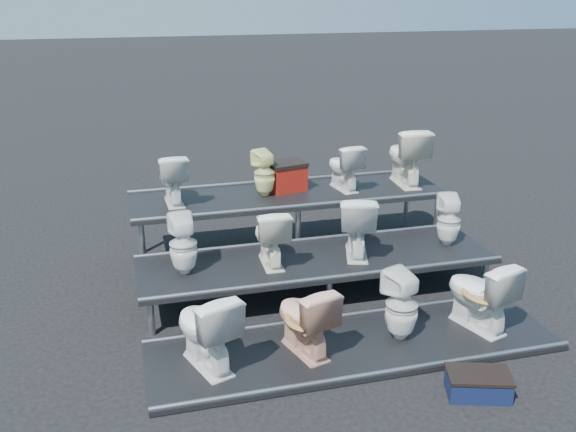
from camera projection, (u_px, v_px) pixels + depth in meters
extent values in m
plane|color=black|center=(316.00, 293.00, 7.75)|extent=(80.00, 80.00, 0.00)
cube|color=black|center=(354.00, 346.00, 6.56)|extent=(4.20, 1.20, 0.06)
cube|color=black|center=(317.00, 276.00, 7.67)|extent=(4.20, 1.20, 0.46)
cube|color=black|center=(289.00, 223.00, 8.78)|extent=(4.20, 1.20, 0.86)
imported|color=silver|center=(206.00, 329.00, 6.05)|extent=(0.68, 0.89, 0.81)
imported|color=tan|center=(304.00, 318.00, 6.29)|extent=(0.60, 0.82, 0.74)
imported|color=silver|center=(402.00, 305.00, 6.54)|extent=(0.43, 0.44, 0.75)
imported|color=silver|center=(479.00, 293.00, 6.75)|extent=(0.65, 0.87, 0.79)
imported|color=silver|center=(183.00, 244.00, 7.10)|extent=(0.33, 0.34, 0.69)
imported|color=white|center=(270.00, 236.00, 7.34)|extent=(0.41, 0.69, 0.69)
imported|color=silver|center=(357.00, 224.00, 7.58)|extent=(0.63, 0.84, 0.76)
imported|color=silver|center=(449.00, 220.00, 7.90)|extent=(0.34, 0.35, 0.64)
imported|color=silver|center=(172.00, 178.00, 8.15)|extent=(0.39, 0.66, 0.66)
imported|color=#EDEB9C|center=(264.00, 173.00, 8.45)|extent=(0.35, 0.36, 0.62)
imported|color=silver|center=(344.00, 166.00, 8.72)|extent=(0.44, 0.67, 0.64)
imported|color=white|center=(406.00, 156.00, 8.91)|extent=(0.51, 0.83, 0.82)
cube|color=maroon|center=(286.00, 178.00, 8.73)|extent=(0.54, 0.47, 0.34)
cube|color=#0E1534|center=(478.00, 385.00, 5.81)|extent=(0.62, 0.48, 0.20)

